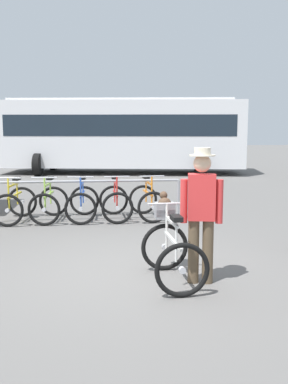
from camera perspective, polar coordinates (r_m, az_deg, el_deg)
name	(u,v)px	position (r m, az deg, el deg)	size (l,w,h in m)	color
ground_plane	(126,270)	(6.37, -2.27, -9.85)	(80.00, 80.00, 0.00)	#605E5B
bike_rack_rail	(87,189)	(9.44, -7.21, 0.37)	(3.91, 0.25, 0.88)	#99999E
racked_bike_yellow	(15,204)	(9.80, -16.00, -1.48)	(0.75, 1.17, 0.98)	black
racked_bike_lime	(49,203)	(9.71, -11.92, -1.42)	(0.72, 1.12, 0.97)	black
racked_bike_blue	(83,203)	(9.66, -7.78, -1.36)	(0.67, 1.10, 0.97)	black
racked_bike_red	(115,202)	(9.67, -3.63, -1.29)	(0.75, 1.16, 0.97)	black
racked_bike_orange	(148,202)	(9.73, 0.49, -1.21)	(0.81, 1.19, 0.97)	black
featured_bicycle	(171,243)	(5.87, 3.40, -6.49)	(0.76, 1.23, 1.09)	black
person_with_featured_bike	(201,210)	(5.69, 7.27, -2.25)	(0.53, 0.32, 1.72)	brown
bus_distant	(122,132)	(19.04, -2.83, 7.63)	(10.22, 4.13, 3.08)	silver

